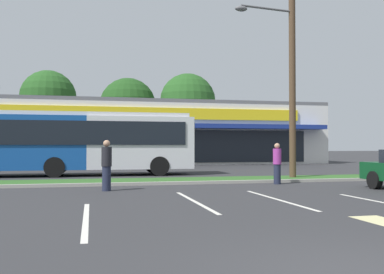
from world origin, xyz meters
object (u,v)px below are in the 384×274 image
at_px(utility_pole, 290,55).
at_px(car_2, 93,158).
at_px(pedestrian_near_bench, 277,164).
at_px(city_bus, 75,142).
at_px(pedestrian_by_pole, 107,165).

distance_m(utility_pole, car_2, 15.20).
relative_size(car_2, pedestrian_near_bench, 2.84).
relative_size(city_bus, pedestrian_near_bench, 7.40).
bearing_deg(pedestrian_near_bench, pedestrian_by_pole, -45.79).
xyz_separation_m(pedestrian_near_bench, pedestrian_by_pole, (-6.78, -1.18, 0.04)).
relative_size(city_bus, pedestrian_by_pole, 7.02).
bearing_deg(city_bus, pedestrian_near_bench, -40.60).
xyz_separation_m(utility_pole, city_bus, (-9.62, 5.06, -3.93)).
bearing_deg(pedestrian_near_bench, car_2, -117.52).
distance_m(car_2, pedestrian_by_pole, 14.61).
bearing_deg(car_2, pedestrian_near_bench, 118.10).
height_order(city_bus, pedestrian_by_pole, city_bus).
distance_m(city_bus, pedestrian_by_pole, 8.36).
distance_m(utility_pole, pedestrian_by_pole, 10.09).
bearing_deg(car_2, utility_pole, 127.16).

